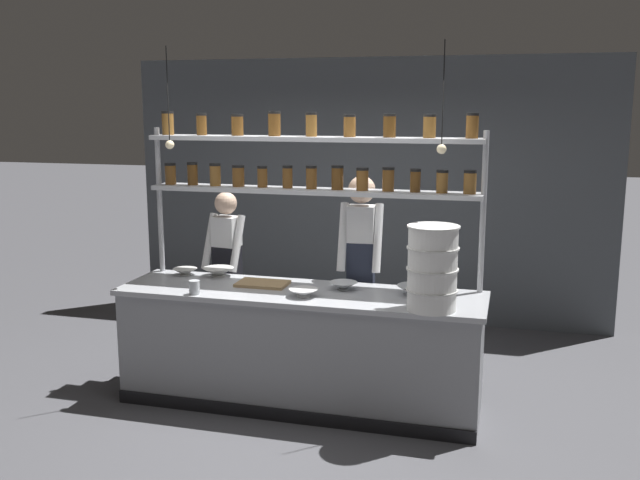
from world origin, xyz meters
TOP-DOWN VIEW (x-y plane):
  - ground_plane at (0.00, 0.00)m, footprint 40.00×40.00m
  - back_wall at (0.00, 2.48)m, footprint 5.25×0.12m
  - prep_counter at (0.00, -0.00)m, footprint 2.85×0.76m
  - spice_shelf_unit at (-0.00, 0.33)m, footprint 2.73×0.28m
  - chef_left at (-0.91, 0.72)m, footprint 0.39×0.31m
  - chef_center at (0.36, 0.57)m, footprint 0.38×0.31m
  - container_stack at (1.04, -0.25)m, footprint 0.36×0.36m
  - cutting_board at (-0.34, 0.09)m, footprint 0.40×0.26m
  - prep_bowl_near_left at (0.08, -0.16)m, footprint 0.22×0.22m
  - prep_bowl_center_front at (-1.09, 0.24)m, footprint 0.21×0.21m
  - prep_bowl_center_back at (0.87, 0.11)m, footprint 0.27×0.27m
  - prep_bowl_near_right at (0.32, 0.13)m, footprint 0.22×0.22m
  - prep_bowl_far_left at (-0.80, 0.28)m, footprint 0.26×0.26m
  - serving_cup_front at (-0.74, -0.31)m, footprint 0.08×0.08m
  - pendant_light_row at (-0.00, 0.00)m, footprint 2.18×0.07m

SIDE VIEW (x-z plane):
  - ground_plane at x=0.00m, z-range 0.00..0.00m
  - prep_counter at x=0.00m, z-range 0.00..0.92m
  - chef_left at x=-0.91m, z-range 0.11..1.68m
  - cutting_board at x=-0.34m, z-range 0.92..0.94m
  - prep_bowl_center_front at x=-1.09m, z-range 0.92..0.98m
  - prep_bowl_near_right at x=0.32m, z-range 0.92..0.98m
  - prep_bowl_near_left at x=0.08m, z-range 0.92..0.98m
  - prep_bowl_far_left at x=-0.80m, z-range 0.92..0.99m
  - prep_bowl_center_back at x=0.87m, z-range 0.92..0.99m
  - serving_cup_front at x=-0.74m, z-range 0.92..1.03m
  - chef_center at x=0.36m, z-range 0.15..1.91m
  - container_stack at x=1.04m, z-range 0.92..1.52m
  - back_wall at x=0.00m, z-range 0.00..2.83m
  - spice_shelf_unit at x=0.00m, z-range 0.68..2.97m
  - pendant_light_row at x=0.00m, z-range 1.68..2.47m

